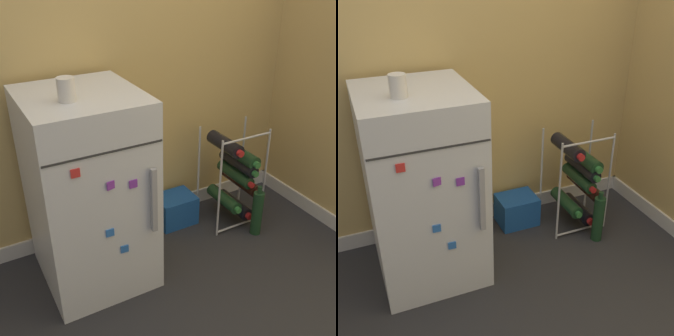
% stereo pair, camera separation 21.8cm
% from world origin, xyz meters
% --- Properties ---
extents(ground_plane, '(14.00, 14.00, 0.00)m').
position_xyz_m(ground_plane, '(0.00, 0.00, 0.00)').
color(ground_plane, '#28282B').
extents(wall_back, '(7.02, 0.07, 2.50)m').
position_xyz_m(wall_back, '(0.00, 0.72, 1.24)').
color(wall_back, tan).
rests_on(wall_back, ground_plane).
extents(mini_fridge, '(0.51, 0.57, 0.96)m').
position_xyz_m(mini_fridge, '(-0.36, 0.39, 0.48)').
color(mini_fridge, silver).
rests_on(mini_fridge, ground_plane).
extents(wine_rack, '(0.33, 0.33, 0.61)m').
position_xyz_m(wine_rack, '(0.54, 0.43, 0.30)').
color(wine_rack, '#B2B2B7').
rests_on(wine_rack, ground_plane).
extents(soda_box, '(0.23, 0.18, 0.18)m').
position_xyz_m(soda_box, '(0.21, 0.57, 0.09)').
color(soda_box, '#194C9E').
rests_on(soda_box, ground_plane).
extents(fridge_top_cup, '(0.07, 0.07, 0.10)m').
position_xyz_m(fridge_top_cup, '(-0.43, 0.31, 1.01)').
color(fridge_top_cup, silver).
rests_on(fridge_top_cup, mini_fridge).
extents(loose_bottle_floor, '(0.06, 0.06, 0.31)m').
position_xyz_m(loose_bottle_floor, '(0.57, 0.24, 0.14)').
color(loose_bottle_floor, '#19381E').
rests_on(loose_bottle_floor, ground_plane).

